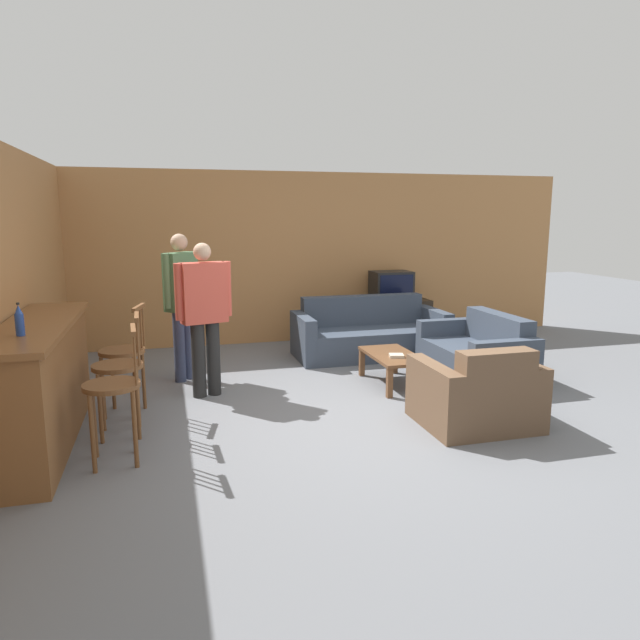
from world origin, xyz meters
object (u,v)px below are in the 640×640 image
loveseat_right (477,355)px  book_on_table (397,356)px  bar_chair_near (114,393)px  tv (391,286)px  bar_chair_mid (120,373)px  person_by_counter (204,312)px  coffee_table (393,359)px  couch_far (369,335)px  bottle (19,321)px  person_by_window (182,298)px  armchair_near (477,396)px  bar_chair_far (124,357)px  tv_unit (390,320)px

loveseat_right → book_on_table: 1.15m
bar_chair_near → tv: size_ratio=1.78×
bar_chair_mid → person_by_counter: (0.81, 0.96, 0.36)m
person_by_counter → coffee_table: bearing=-4.0°
couch_far → person_by_counter: (-2.34, -1.28, 0.65)m
bar_chair_mid → loveseat_right: size_ratio=0.73×
loveseat_right → bottle: 4.97m
couch_far → bottle: bottle is taller
tv → person_by_window: person_by_window is taller
bar_chair_mid → armchair_near: size_ratio=1.07×
bar_chair_far → bar_chair_near: bearing=-90.0°
tv → bottle: size_ratio=2.45×
bar_chair_far → person_by_counter: (0.81, 0.39, 0.36)m
bar_chair_mid → bar_chair_far: same height
tv_unit → loveseat_right: bearing=-85.0°
bar_chair_near → tv: 5.37m
book_on_table → coffee_table: bearing=84.4°
bottle → book_on_table: size_ratio=1.30×
bar_chair_mid → bar_chair_far: 0.57m
loveseat_right → person_by_counter: bearing=177.8°
tv_unit → bar_chair_mid: bearing=-140.8°
bar_chair_mid → person_by_window: person_by_window is taller
couch_far → coffee_table: couch_far is taller
tv_unit → book_on_table: size_ratio=6.32×
bar_chair_far → tv_unit: 4.63m
tv_unit → person_by_window: bearing=-155.3°
book_on_table → bar_chair_mid: bearing=-167.1°
tv_unit → person_by_counter: 3.79m
bar_chair_near → armchair_near: bearing=-0.4°
bar_chair_far → loveseat_right: 4.07m
bar_chair_far → bottle: bottle is taller
loveseat_right → bottle: bearing=-163.3°
loveseat_right → tv_unit: loveseat_right is taller
bar_chair_mid → couch_far: (3.16, 2.24, -0.30)m
armchair_near → book_on_table: 1.32m
tv_unit → bottle: bottle is taller
couch_far → tv: size_ratio=3.44×
person_by_window → bar_chair_far: bearing=-119.1°
couch_far → loveseat_right: couch_far is taller
couch_far → bar_chair_far: bearing=-152.1°
coffee_table → bottle: bearing=-158.8°
bar_chair_near → loveseat_right: size_ratio=0.73×
armchair_near → coffee_table: 1.46m
armchair_near → book_on_table: size_ratio=5.31×
couch_far → bottle: bearing=-143.4°
bar_chair_mid → loveseat_right: 4.14m
tv_unit → person_by_window: 3.64m
tv_unit → person_by_counter: (-3.03, -2.18, 0.62)m
bar_chair_near → tv_unit: 5.37m
couch_far → book_on_table: size_ratio=10.94×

